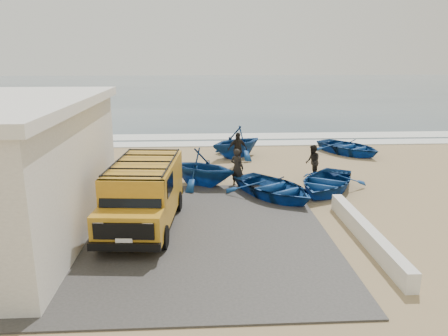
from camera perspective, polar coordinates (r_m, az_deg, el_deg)
name	(u,v)px	position (r m, az deg, el deg)	size (l,w,h in m)	color
ground	(201,211)	(16.01, -3.01, -5.65)	(160.00, 160.00, 0.00)	#A1875D
slab	(139,234)	(14.29, -11.10, -8.41)	(12.00, 10.00, 0.05)	#3F3D3A
ocean	(199,89)	(71.23, -3.27, 10.29)	(180.00, 88.00, 0.01)	#385166
surf_line	(200,144)	(27.57, -3.15, 3.15)	(180.00, 1.60, 0.06)	white
surf_wash	(200,137)	(30.03, -3.17, 4.09)	(180.00, 2.20, 0.04)	white
parapet	(366,234)	(14.05, 18.11, -8.19)	(0.35, 6.00, 0.55)	silver
van	(144,192)	(14.54, -10.46, -3.14)	(2.42, 5.23, 2.18)	gold
boat_near_left	(274,188)	(17.44, 6.50, -2.57)	(2.82, 3.95, 0.82)	navy
boat_near_right	(326,182)	(18.59, 13.17, -1.79)	(2.79, 3.91, 0.81)	navy
boat_mid_left	(202,167)	(18.83, -2.94, 0.13)	(2.70, 3.13, 1.65)	navy
boat_far_left	(236,142)	(24.02, 1.63, 3.45)	(2.83, 3.28, 1.73)	navy
boat_far_right	(349,147)	(25.83, 15.96, 2.66)	(2.81, 3.93, 0.81)	navy
fisherman_front	(237,168)	(18.70, 1.72, 0.05)	(0.60, 0.40, 1.66)	black
fisherman_middle	(313,162)	(20.33, 11.49, 0.81)	(0.75, 0.59, 1.55)	black
fisherman_back	(237,149)	(22.08, 1.77, 2.44)	(1.01, 0.42, 1.73)	black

